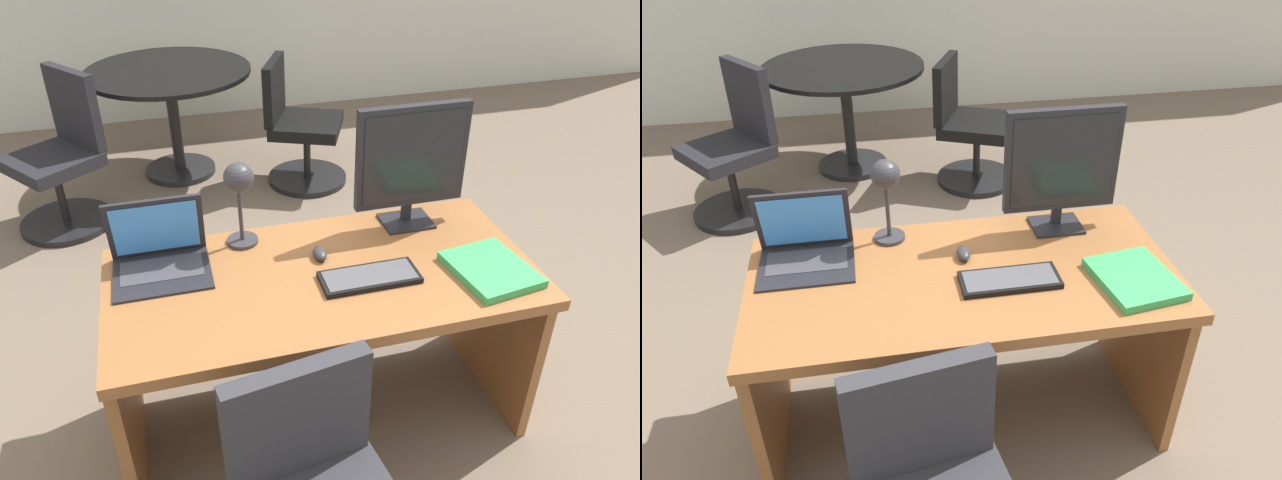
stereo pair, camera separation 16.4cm
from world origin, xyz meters
The scene contains 11 objects.
ground centered at (0.00, 1.50, 0.00)m, with size 12.00×12.00×0.00m, color #6B5B4C.
desk centered at (0.00, 0.04, 0.53)m, with size 1.53×0.75×0.73m.
monitor centered at (0.42, 0.25, 1.01)m, with size 0.45×0.16×0.50m.
laptop centered at (-0.55, 0.21, 0.81)m, with size 0.34×0.28×0.26m.
keyboard centered at (0.15, -0.08, 0.74)m, with size 0.35×0.14×0.02m.
mouse centered at (0.02, 0.10, 0.75)m, with size 0.05×0.09×0.04m.
desk_lamp centered at (-0.24, 0.26, 0.98)m, with size 0.12×0.15×0.35m.
book centered at (0.58, -0.16, 0.75)m, with size 0.30×0.34×0.03m.
meeting_table centered at (-0.39, 2.50, 0.58)m, with size 1.12×1.12×0.77m.
meeting_chair_near centered at (0.43, 2.14, 0.36)m, with size 0.62×0.61×0.86m.
meeting_chair_far centered at (-1.09, 1.97, 0.39)m, with size 0.65×0.65×0.95m.
Camera 1 is at (-0.48, -1.70, 2.01)m, focal length 34.13 mm.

